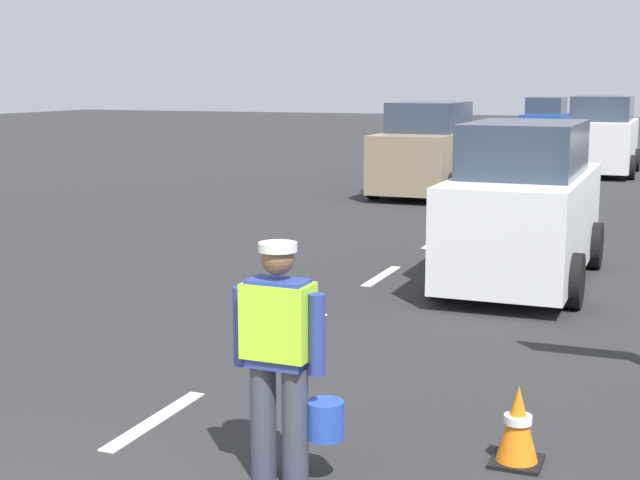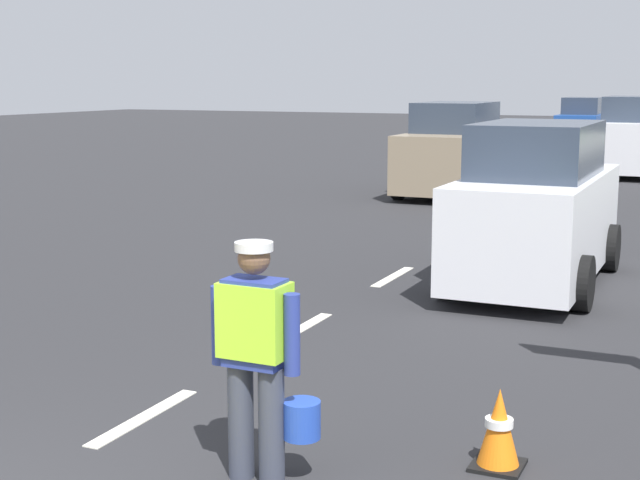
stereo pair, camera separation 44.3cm
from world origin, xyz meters
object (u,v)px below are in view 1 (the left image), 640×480
at_px(traffic_cone_far, 518,425).
at_px(road_worker, 282,351).
at_px(car_outgoing_far, 601,138).
at_px(car_oncoming_second, 428,152).
at_px(car_outgoing_ahead, 524,209).
at_px(car_oncoming_third, 546,122).

bearing_deg(traffic_cone_far, road_worker, -148.76).
distance_m(road_worker, traffic_cone_far, 1.81).
bearing_deg(car_outgoing_far, car_oncoming_second, -117.75).
relative_size(car_outgoing_ahead, car_oncoming_third, 1.06).
bearing_deg(car_oncoming_second, traffic_cone_far, -72.66).
height_order(car_outgoing_ahead, car_oncoming_second, car_oncoming_second).
height_order(car_oncoming_third, car_oncoming_second, car_oncoming_second).
distance_m(car_outgoing_far, car_oncoming_second, 7.40).
bearing_deg(road_worker, car_oncoming_second, 101.60).
height_order(road_worker, car_oncoming_second, car_oncoming_second).
bearing_deg(traffic_cone_far, car_outgoing_ahead, 99.14).
distance_m(traffic_cone_far, car_oncoming_third, 34.58).
xyz_separation_m(road_worker, car_outgoing_far, (0.14, 22.66, 0.12)).
xyz_separation_m(car_outgoing_ahead, car_oncoming_second, (-3.77, 9.07, 0.01)).
bearing_deg(traffic_cone_far, car_oncoming_third, 97.76).
bearing_deg(road_worker, car_outgoing_far, 89.65).
distance_m(car_oncoming_third, car_oncoming_second, 19.03).
xyz_separation_m(car_outgoing_far, car_oncoming_second, (-3.44, -6.54, -0.03)).
height_order(road_worker, car_outgoing_ahead, car_outgoing_ahead).
xyz_separation_m(car_outgoing_far, car_outgoing_ahead, (0.32, -15.62, -0.04)).
xyz_separation_m(traffic_cone_far, car_outgoing_ahead, (-0.99, 6.16, 0.72)).
relative_size(car_oncoming_third, car_oncoming_second, 0.92).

